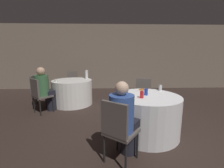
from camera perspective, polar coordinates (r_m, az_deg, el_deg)
ground_plane at (r=3.11m, az=12.61°, el=-17.79°), size 16.00×16.00×0.00m
wall_back at (r=6.78m, az=4.31°, el=10.08°), size 16.00×0.06×2.80m
table_near at (r=2.96m, az=12.98°, el=-11.29°), size 1.22×1.22×0.75m
table_far at (r=4.75m, az=-14.80°, el=-3.01°), size 1.19×1.19×0.75m
chair_near_southwest at (r=2.05m, az=2.20°, el=-16.13°), size 0.56×0.56×0.91m
chair_near_north at (r=3.89m, az=11.84°, el=-3.30°), size 0.46×0.47×0.91m
chair_far_southwest at (r=4.23m, az=-26.07°, el=-3.06°), size 0.56×0.56×0.91m
chair_far_west at (r=4.89m, az=-26.78°, el=-1.38°), size 0.46×0.46×0.91m
chair_far_north at (r=5.71m, az=-14.75°, el=1.01°), size 0.47×0.48×0.91m
person_green_jacket at (r=4.28m, az=-24.20°, el=-1.89°), size 0.47×0.48×1.19m
person_blue_shirt at (r=2.16m, az=4.59°, el=-13.60°), size 0.46×0.48×1.14m
pizza_plate_near at (r=3.27m, az=11.72°, el=-2.18°), size 0.25×0.25×0.02m
soda_can_red at (r=2.65m, az=11.30°, el=-3.98°), size 0.07×0.07×0.12m
soda_can_silver at (r=3.30m, az=17.94°, el=-1.42°), size 0.07×0.07×0.12m
soda_can_blue at (r=2.86m, az=12.86°, el=-2.97°), size 0.07×0.07×0.12m
bottle_far at (r=4.85m, az=-9.65°, el=3.60°), size 0.09×0.09×0.27m
cup_far at (r=4.45m, az=-20.59°, el=1.20°), size 0.07×0.07×0.09m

